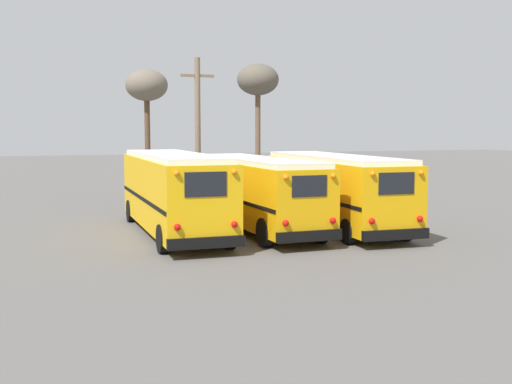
% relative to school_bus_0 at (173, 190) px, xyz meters
% --- Properties ---
extents(ground_plane, '(160.00, 160.00, 0.00)m').
position_rel_school_bus_0_xyz_m(ground_plane, '(3.36, 0.35, -1.73)').
color(ground_plane, '#5B5956').
extents(school_bus_0, '(2.89, 10.55, 3.18)m').
position_rel_school_bus_0_xyz_m(school_bus_0, '(0.00, 0.00, 0.00)').
color(school_bus_0, '#EAAA0F').
rests_on(school_bus_0, ground).
extents(school_bus_1, '(2.54, 10.16, 2.97)m').
position_rel_school_bus_0_xyz_m(school_bus_1, '(3.36, -0.28, -0.10)').
color(school_bus_1, '#E5A00C').
rests_on(school_bus_1, ground).
extents(school_bus_2, '(3.12, 10.64, 3.04)m').
position_rel_school_bus_0_xyz_m(school_bus_2, '(6.72, -0.67, -0.08)').
color(school_bus_2, '#E5A00C').
rests_on(school_bus_2, ground).
extents(utility_pole, '(1.80, 0.30, 7.87)m').
position_rel_school_bus_0_xyz_m(utility_pole, '(3.33, 8.38, 2.34)').
color(utility_pole, '#75604C').
rests_on(utility_pole, ground).
extents(bare_tree_0, '(2.61, 2.61, 8.18)m').
position_rel_school_bus_0_xyz_m(bare_tree_0, '(8.56, 13.21, 5.28)').
color(bare_tree_0, brown).
rests_on(bare_tree_0, ground).
extents(bare_tree_1, '(2.51, 2.51, 7.68)m').
position_rel_school_bus_0_xyz_m(bare_tree_1, '(1.70, 13.83, 4.81)').
color(bare_tree_1, brown).
rests_on(bare_tree_1, ground).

